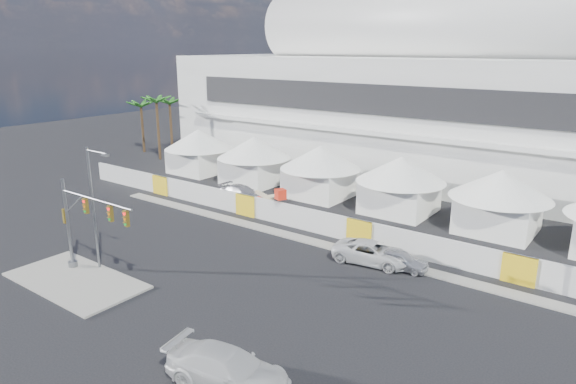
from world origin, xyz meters
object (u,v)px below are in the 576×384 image
Objects in this scene: pickup_near at (228,369)px; traffic_mast at (82,224)px; sedan_silver at (400,260)px; pickup_curb at (372,253)px; lot_car_c at (242,193)px; streetlight_median at (94,201)px; boom_lift at (265,204)px.

pickup_near is 16.69m from traffic_mast.
sedan_silver is 0.70× the size of pickup_curb.
lot_car_c is (-18.01, 6.12, -0.02)m from pickup_curb.
streetlight_median is 1.31× the size of boom_lift.
traffic_mast reaches higher than lot_car_c.
traffic_mast is at bearing -68.49° from boom_lift.
pickup_curb is at bearing 91.94° from sedan_silver.
streetlight_median is (-16.94, -12.76, 4.44)m from sedan_silver.
traffic_mast is at bearing 69.30° from pickup_near.
boom_lift is at bearing 63.72° from pickup_curb.
lot_car_c is 20.17m from traffic_mast.
pickup_near is 26.03m from boom_lift.
sedan_silver is at bearing -103.12° from lot_car_c.
streetlight_median is at bearing -68.66° from boom_lift.
sedan_silver is at bearing -90.72° from pickup_curb.
pickup_near reaches higher than pickup_curb.
streetlight_median reaches higher than boom_lift.
sedan_silver is at bearing 36.99° from streetlight_median.
streetlight_median is at bearing 121.60° from sedan_silver.
pickup_near is (1.27, -16.68, 0.10)m from pickup_curb.
pickup_curb is at bearing -105.64° from lot_car_c.
streetlight_median is (3.15, -18.62, 4.34)m from lot_car_c.
lot_car_c is 19.37m from streetlight_median.
pickup_near is at bearing 171.90° from sedan_silver.
streetlight_median reaches higher than pickup_curb.
pickup_curb is 0.87× the size of boom_lift.
pickup_curb is 0.74× the size of traffic_mast.
sedan_silver is 20.92m from lot_car_c.
sedan_silver is 21.67m from streetlight_median.
pickup_curb is 20.36m from traffic_mast.
lot_car_c is at bearing 68.36° from sedan_silver.
pickup_near reaches higher than sedan_silver.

